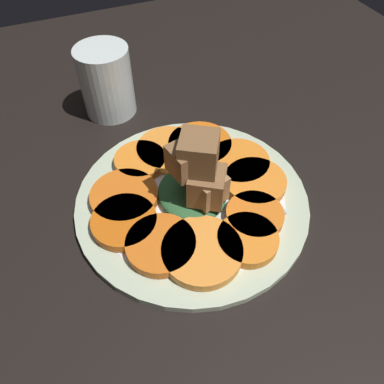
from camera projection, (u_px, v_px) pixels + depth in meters
The scene contains 16 objects.
table_slab at pixel (192, 207), 49.72cm from camera, with size 120.00×120.00×2.00cm, color black.
plate at pixel (192, 200), 48.56cm from camera, with size 29.90×29.90×1.05cm.
carrot_slice_0 at pixel (124, 196), 47.41cm from camera, with size 8.63×8.63×1.23cm, color orange.
carrot_slice_1 at pixel (124, 222), 44.85cm from camera, with size 7.93×7.93×1.23cm, color #D45F12.
carrot_slice_2 at pixel (161, 244), 42.78cm from camera, with size 8.13×8.13×1.23cm, color orange.
carrot_slice_3 at pixel (202, 251), 42.20cm from camera, with size 9.27×9.27×1.23cm, color orange.
carrot_slice_4 at pixel (248, 239), 43.22cm from camera, with size 7.14×7.14×1.23cm, color orange.
carrot_slice_5 at pixel (255, 216), 45.44cm from camera, with size 7.05×7.05×1.23cm, color orange.
carrot_slice_6 at pixel (255, 182), 48.97cm from camera, with size 8.16×8.16×1.23cm, color orange.
carrot_slice_7 at pixel (238, 162), 51.32cm from camera, with size 8.44×8.44×1.23cm, color orange.
carrot_slice_8 at pixel (200, 145), 53.57cm from camera, with size 9.05×9.05×1.23cm, color orange.
carrot_slice_9 at pixel (170, 149), 53.06cm from camera, with size 8.75×8.75×1.23cm, color orange.
carrot_slice_10 at pixel (140, 161), 51.53cm from camera, with size 7.11×7.11×1.23cm, color orange.
center_pile at pixel (198, 180), 44.71cm from camera, with size 9.58×8.54×10.25cm.
fork at pixel (243, 170), 50.93cm from camera, with size 18.35×2.58×0.40cm.
water_glass at pixel (106, 82), 57.48cm from camera, with size 8.09×8.09×10.70cm.
Camera 1 is at (-28.20, 11.84, 40.25)cm, focal length 35.00 mm.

